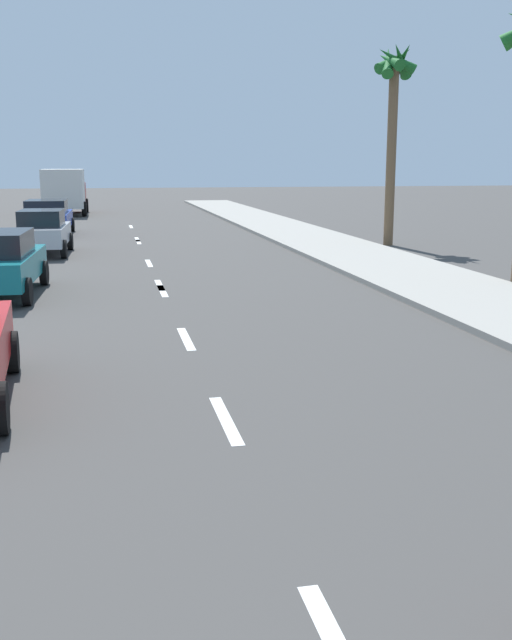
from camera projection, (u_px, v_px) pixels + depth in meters
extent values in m
plane|color=#423F3D|center=(158.00, 283.00, 19.80)|extent=(160.00, 160.00, 0.00)
cube|color=#9E998E|center=(381.00, 263.00, 23.11)|extent=(3.60, 80.00, 0.14)
cube|color=white|center=(226.00, 419.00, 9.22)|extent=(0.16, 1.80, 0.01)
cube|color=white|center=(186.00, 339.00, 13.47)|extent=(0.16, 1.80, 0.01)
cube|color=white|center=(162.00, 291.00, 18.53)|extent=(0.16, 1.80, 0.01)
cube|color=white|center=(160.00, 285.00, 19.40)|extent=(0.16, 1.80, 0.01)
cube|color=white|center=(149.00, 263.00, 23.67)|extent=(0.16, 1.80, 0.01)
cube|color=white|center=(138.00, 242.00, 30.11)|extent=(0.16, 1.80, 0.01)
cube|color=white|center=(137.00, 239.00, 31.09)|extent=(0.16, 1.80, 0.01)
cube|color=white|center=(131.00, 227.00, 37.37)|extent=(0.16, 1.80, 0.01)
cylinder|color=black|center=(12.00, 352.00, 11.26)|extent=(0.22, 0.65, 0.64)
cylinder|color=black|center=(0.00, 408.00, 8.66)|extent=(0.22, 0.65, 0.64)
cylinder|color=black|center=(44.00, 273.00, 19.37)|extent=(0.22, 0.65, 0.64)
cylinder|color=black|center=(27.00, 292.00, 16.54)|extent=(0.22, 0.65, 0.64)
cube|color=#B7BABF|center=(43.00, 235.00, 25.83)|extent=(1.77, 3.88, 0.64)
cube|color=black|center=(41.00, 218.00, 25.52)|extent=(1.50, 2.05, 0.56)
cylinder|color=black|center=(25.00, 242.00, 27.03)|extent=(0.21, 0.65, 0.64)
cylinder|color=black|center=(70.00, 241.00, 27.29)|extent=(0.21, 0.65, 0.64)
cylinder|color=black|center=(14.00, 250.00, 24.53)|extent=(0.21, 0.65, 0.64)
cylinder|color=black|center=(64.00, 249.00, 24.78)|extent=(0.21, 0.65, 0.64)
cube|color=#1E389E|center=(48.00, 220.00, 32.89)|extent=(2.02, 4.63, 0.64)
cube|color=black|center=(47.00, 206.00, 32.55)|extent=(1.74, 2.42, 0.56)
cylinder|color=black|center=(30.00, 225.00, 34.30)|extent=(0.19, 0.64, 0.64)
cylinder|color=black|center=(72.00, 225.00, 34.64)|extent=(0.19, 0.64, 0.64)
cylinder|color=black|center=(22.00, 231.00, 31.30)|extent=(0.19, 0.64, 0.64)
cylinder|color=black|center=(68.00, 231.00, 31.64)|extent=(0.19, 0.64, 0.64)
cube|color=maroon|center=(67.00, 194.00, 48.00)|extent=(2.43, 2.37, 1.40)
cube|color=silver|center=(64.00, 188.00, 45.03)|extent=(2.45, 4.19, 2.30)
cylinder|color=black|center=(48.00, 206.00, 47.80)|extent=(0.29, 0.90, 0.90)
cylinder|color=black|center=(86.00, 205.00, 48.25)|extent=(0.29, 0.90, 0.90)
cylinder|color=black|center=(43.00, 209.00, 44.06)|extent=(0.29, 0.90, 0.90)
cylinder|color=black|center=(84.00, 209.00, 44.51)|extent=(0.29, 0.90, 0.90)
cylinder|color=brown|center=(391.00, 153.00, 28.19)|extent=(0.37, 0.37, 7.05)
cone|color=#195B23|center=(401.00, 61.00, 27.53)|extent=(0.50, 1.87, 1.34)
cone|color=#195B23|center=(396.00, 61.00, 27.72)|extent=(1.26, 1.02, 1.29)
cone|color=#195B23|center=(390.00, 61.00, 27.69)|extent=(1.48, 1.01, 1.12)
cone|color=#195B23|center=(388.00, 61.00, 27.56)|extent=(1.05, 1.63, 1.58)
cone|color=#195B23|center=(390.00, 60.00, 27.36)|extent=(0.79, 1.63, 1.08)
cone|color=#195B23|center=(397.00, 60.00, 27.25)|extent=(1.57, 0.61, 1.14)
cone|color=#195B23|center=(401.00, 60.00, 27.34)|extent=(1.43, 1.44, 1.46)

